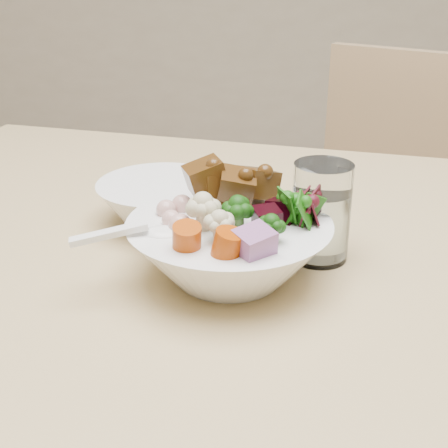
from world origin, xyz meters
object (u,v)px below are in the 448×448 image
object	(u,v)px
chair_far	(387,244)
side_bowl	(161,203)
water_glass	(321,216)
food_bowl	(231,245)

from	to	relation	value
chair_far	side_bowl	distance (m)	0.77
chair_far	side_bowl	world-z (taller)	chair_far
chair_far	water_glass	size ratio (longest dim) A/B	8.32
chair_far	food_bowl	size ratio (longest dim) A/B	4.31
side_bowl	food_bowl	bearing A→B (deg)	-52.87
side_bowl	water_glass	bearing A→B (deg)	-22.07
chair_far	water_glass	distance (m)	0.77
chair_far	water_glass	bearing A→B (deg)	-78.87
water_glass	side_bowl	size ratio (longest dim) A/B	0.69
chair_far	water_glass	xyz separation A→B (m)	(-0.20, -0.66, 0.35)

